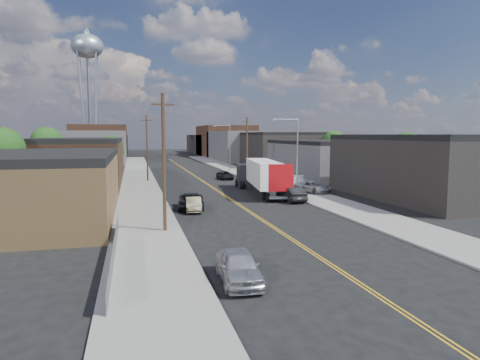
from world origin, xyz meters
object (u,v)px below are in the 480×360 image
semi_truck (260,174)px  car_right_lot_c (289,179)px  car_left_c (191,201)px  water_tower (87,51)px  car_left_b (193,204)px  car_right_lot_b (299,182)px  car_right_oncoming (291,194)px  car_right_lot_a (313,187)px  car_left_a (238,266)px  car_ahead_truck (225,175)px

semi_truck → car_right_lot_c: (6.50, 7.03, -1.45)m
car_left_c → car_right_lot_c: (16.02, 15.83, 0.13)m
water_tower → car_left_b: bearing=-79.5°
car_right_lot_b → car_right_oncoming: bearing=-96.8°
semi_truck → car_right_oncoming: semi_truck is taller
car_right_oncoming → car_right_lot_c: bearing=-111.8°
car_left_b → car_left_c: size_ratio=0.76×
car_left_b → car_right_lot_a: size_ratio=0.81×
car_left_a → car_right_oncoming: car_right_oncoming is taller
car_left_c → car_right_lot_c: bearing=52.1°
water_tower → car_right_oncoming: water_tower is taller
car_left_a → car_left_b: 19.58m
car_right_lot_c → car_right_lot_a: bearing=-93.3°
semi_truck → car_left_b: 14.13m
car_right_lot_a → car_right_lot_b: bearing=65.5°
car_left_b → car_ahead_truck: size_ratio=0.87×
car_right_oncoming → car_right_lot_b: car_right_oncoming is taller
car_left_a → car_right_lot_a: car_left_a is taller
car_left_c → car_ahead_truck: car_left_c is taller
water_tower → car_right_lot_b: size_ratio=7.64×
car_left_a → car_right_oncoming: 25.73m
car_right_oncoming → car_left_a: bearing=61.7°
car_left_b → car_right_lot_c: size_ratio=0.96×
car_left_a → car_right_oncoming: bearing=66.6°
water_tower → car_left_a: bearing=-81.6°
water_tower → car_right_oncoming: 97.54m
car_left_b → car_left_c: bearing=96.5°
car_left_b → car_right_lot_a: car_right_lot_a is taller
car_right_lot_a → car_right_lot_b: 5.52m
car_right_lot_b → car_left_b: bearing=-120.0°
car_right_lot_a → car_ahead_truck: 19.97m
car_left_b → car_ahead_truck: 28.59m
car_left_c → car_right_lot_c: size_ratio=1.26×
car_left_b → car_right_lot_b: size_ratio=0.82×
car_left_c → car_right_lot_b: size_ratio=1.07×
car_left_c → car_ahead_truck: bearing=78.4°
car_right_oncoming → semi_truck: bearing=-80.0°
semi_truck → car_right_oncoming: (1.43, -6.88, -1.50)m
water_tower → semi_truck: bearing=-72.0°
semi_truck → car_left_b: (-9.50, -10.32, -1.65)m
water_tower → car_left_c: bearing=-79.4°
car_left_a → car_right_lot_a: bearing=63.1°
car_right_lot_c → water_tower: bearing=113.0°
car_ahead_truck → car_right_lot_b: bearing=-62.4°
car_left_b → car_ahead_truck: car_left_b is taller
car_right_lot_b → car_left_a: bearing=-97.3°
car_right_lot_b → car_right_lot_c: 3.44m
car_right_lot_c → car_ahead_truck: size_ratio=0.90×
water_tower → car_left_a: (16.43, -111.58, -29.86)m
car_left_b → car_right_lot_b: 21.20m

